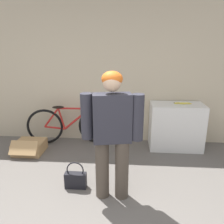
# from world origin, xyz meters

# --- Properties ---
(wall_back) EXTENTS (8.00, 0.07, 2.60)m
(wall_back) POSITION_xyz_m (0.00, 2.91, 1.30)
(wall_back) COLOR beige
(wall_back) RESTS_ON ground_plane
(side_shelf) EXTENTS (0.93, 0.50, 0.83)m
(side_shelf) POSITION_xyz_m (1.35, 2.61, 0.42)
(side_shelf) COLOR white
(side_shelf) RESTS_ON ground_plane
(person) EXTENTS (0.71, 0.28, 1.56)m
(person) POSITION_xyz_m (0.30, 1.14, 0.88)
(person) COLOR #4C4238
(person) RESTS_ON ground_plane
(bicycle) EXTENTS (1.66, 0.46, 0.76)m
(bicycle) POSITION_xyz_m (-0.61, 2.66, 0.37)
(bicycle) COLOR black
(bicycle) RESTS_ON ground_plane
(banana) EXTENTS (0.32, 0.08, 0.03)m
(banana) POSITION_xyz_m (1.43, 2.61, 0.85)
(banana) COLOR #EAD64C
(banana) RESTS_ON side_shelf
(handbag) EXTENTS (0.28, 0.10, 0.38)m
(handbag) POSITION_xyz_m (-0.19, 1.27, 0.13)
(handbag) COLOR black
(handbag) RESTS_ON ground_plane
(cardboard_box) EXTENTS (0.49, 0.54, 0.29)m
(cardboard_box) POSITION_xyz_m (-1.25, 2.21, 0.10)
(cardboard_box) COLOR tan
(cardboard_box) RESTS_ON ground_plane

